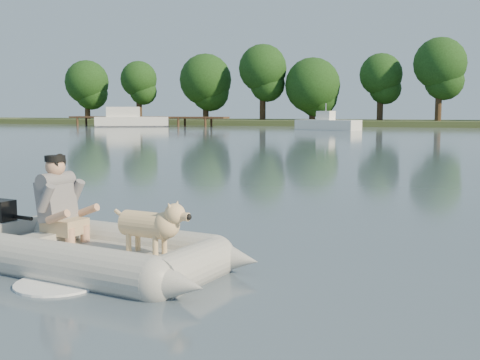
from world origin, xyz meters
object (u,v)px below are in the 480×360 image
(cabin_cruiser, at_px, (132,117))
(dock, at_px, (147,121))
(dinghy, at_px, (99,218))
(dog, at_px, (146,229))
(motorboat, at_px, (328,117))
(man, at_px, (58,198))

(cabin_cruiser, bearing_deg, dock, 42.13)
(dinghy, bearing_deg, dog, 4.57)
(dinghy, height_order, cabin_cruiser, cabin_cruiser)
(dock, height_order, cabin_cruiser, cabin_cruiser)
(dock, distance_m, dinghy, 58.35)
(dock, height_order, dinghy, dinghy)
(dock, relative_size, dog, 19.36)
(dock, bearing_deg, motorboat, -15.56)
(dog, xyz_separation_m, cabin_cruiser, (-26.79, 50.91, 0.51))
(man, bearing_deg, cabin_cruiser, 128.02)
(dock, xyz_separation_m, dog, (25.97, -52.64, -0.00))
(man, bearing_deg, dog, -0.00)
(dinghy, height_order, dog, dinghy)
(cabin_cruiser, bearing_deg, dog, -84.62)
(dog, relative_size, motorboat, 0.16)
(dog, xyz_separation_m, motorboat, (-5.61, 46.97, 0.60))
(dock, distance_m, motorboat, 21.14)
(dinghy, bearing_deg, cabin_cruiser, 128.54)
(dinghy, relative_size, man, 4.37)
(dinghy, bearing_deg, man, 175.76)
(dog, bearing_deg, dock, 127.57)
(motorboat, bearing_deg, dock, -175.65)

